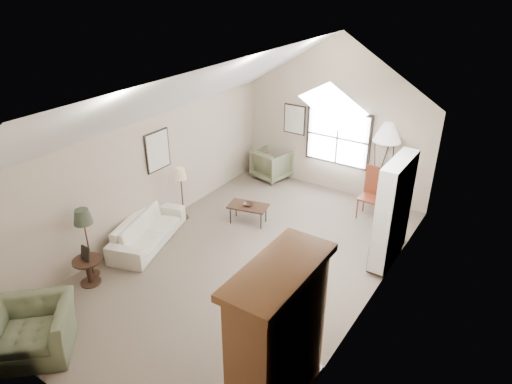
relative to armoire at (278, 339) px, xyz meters
The scene contains 18 objects.
room_shell 3.87m from the armoire, 132.25° to the left, with size 5.01×8.01×4.00m.
window 6.70m from the armoire, 108.11° to the left, with size 1.72×0.08×1.42m, color black.
skylight 4.02m from the armoire, 104.93° to the left, with size 0.80×1.20×0.52m, color white, non-canonical shape.
wall_art 5.98m from the armoire, 133.09° to the left, with size 1.97×3.71×0.88m.
armoire is the anchor object (origin of this frame).
tv_alcove 4.00m from the armoire, 87.71° to the left, with size 0.32×1.30×2.10m, color white.
media_console 4.08m from the armoire, 88.00° to the left, with size 0.34×1.18×0.60m, color #382316.
tv_panel 4.01m from the armoire, 88.00° to the left, with size 0.05×0.90×0.55m, color black.
sofa 4.76m from the armoire, 156.69° to the left, with size 2.07×0.81×0.61m, color beige.
armchair_near 3.86m from the armoire, 159.97° to the right, with size 1.20×1.05×0.78m, color #585E41.
armchair_far 7.24m from the armoire, 122.14° to the left, with size 0.87×0.90×0.82m, color #606647.
coffee_table 4.85m from the armoire, 128.92° to the left, with size 0.88×0.49×0.45m, color #342315.
bowl 4.81m from the armoire, 128.92° to the left, with size 0.21×0.21×0.05m, color #382217.
side_table 4.30m from the armoire, behind, with size 0.52×0.52×0.52m, color #332115.
side_chair 5.57m from the armoire, 98.24° to the left, with size 0.47×0.47×1.21m, color maroon.
tripod_lamp 6.15m from the armoire, 97.19° to the left, with size 0.63×0.63×2.18m, color silver, non-canonical shape.
dark_lamp 4.42m from the armoire, behind, with size 0.35×0.35×1.45m, color #272E20, non-canonical shape.
tan_lamp 5.36m from the armoire, 145.09° to the left, with size 0.26×0.26×1.30m, color tan, non-canonical shape.
Camera 1 is at (4.33, -6.16, 5.37)m, focal length 32.00 mm.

